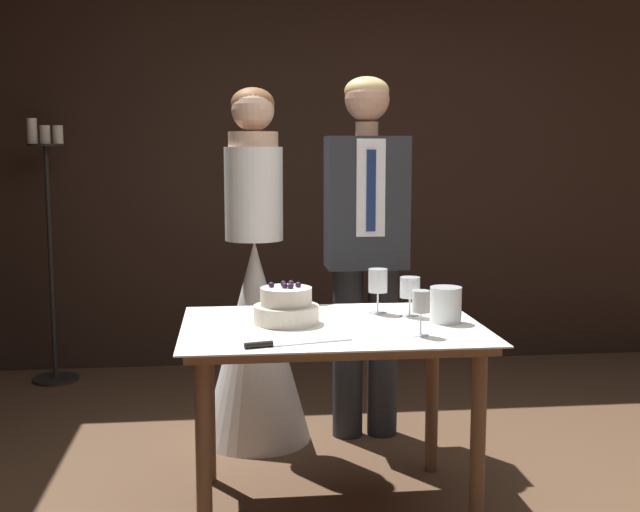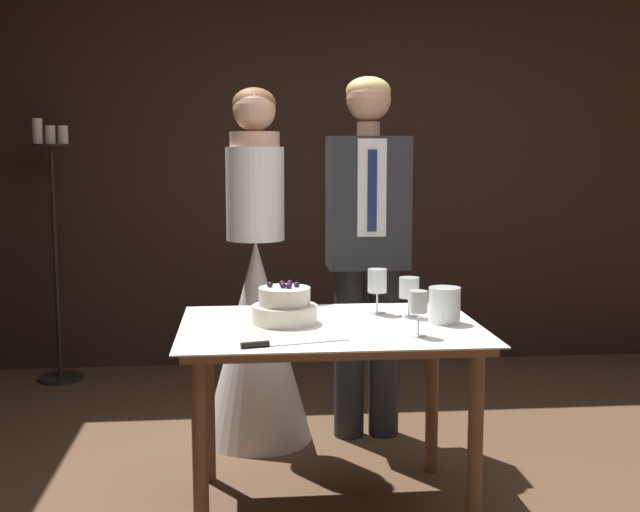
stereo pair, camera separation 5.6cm
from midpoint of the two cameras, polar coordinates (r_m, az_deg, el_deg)
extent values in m
cube|color=black|center=(5.38, -0.01, 7.24)|extent=(4.65, 0.12, 2.80)
cylinder|color=brown|center=(2.91, -8.83, -14.14)|extent=(0.06, 0.06, 0.71)
cylinder|color=brown|center=(3.03, 10.62, -13.30)|extent=(0.06, 0.06, 0.71)
cylinder|color=brown|center=(3.53, -8.38, -10.19)|extent=(0.06, 0.06, 0.71)
cylinder|color=brown|center=(3.63, 7.53, -9.69)|extent=(0.06, 0.06, 0.71)
cube|color=brown|center=(3.13, 0.33, -5.33)|extent=(1.10, 0.78, 0.03)
cube|color=white|center=(3.13, 0.33, -4.96)|extent=(1.16, 0.84, 0.01)
cylinder|color=silver|center=(3.15, -2.92, -4.16)|extent=(0.26, 0.26, 0.07)
cylinder|color=silver|center=(3.14, -2.93, -2.89)|extent=(0.20, 0.20, 0.07)
sphere|color=#2D1933|center=(3.14, -2.07, -2.06)|extent=(0.02, 0.02, 0.02)
sphere|color=#2D1933|center=(3.17, -2.57, -1.95)|extent=(0.02, 0.02, 0.02)
sphere|color=#2D1933|center=(3.16, -3.12, -1.98)|extent=(0.02, 0.02, 0.02)
sphere|color=#2D1933|center=(3.14, -3.98, -2.07)|extent=(0.02, 0.02, 0.02)
sphere|color=#2D1933|center=(3.12, -3.04, -2.13)|extent=(0.02, 0.02, 0.02)
sphere|color=#2D1933|center=(3.11, -2.62, -2.15)|extent=(0.02, 0.02, 0.02)
cube|color=silver|center=(2.84, -1.09, -6.17)|extent=(0.29, 0.09, 0.00)
cylinder|color=black|center=(2.78, -4.97, -6.30)|extent=(0.10, 0.05, 0.02)
cylinder|color=silver|center=(2.97, 6.62, -5.61)|extent=(0.06, 0.06, 0.00)
cylinder|color=silver|center=(2.96, 6.63, -4.78)|extent=(0.01, 0.01, 0.08)
cylinder|color=silver|center=(2.94, 6.66, -3.22)|extent=(0.07, 0.07, 0.08)
cylinder|color=silver|center=(3.30, 5.91, -4.26)|extent=(0.08, 0.08, 0.00)
cylinder|color=silver|center=(3.29, 5.91, -3.59)|extent=(0.01, 0.01, 0.07)
cylinder|color=silver|center=(3.28, 5.93, -2.23)|extent=(0.08, 0.08, 0.08)
cylinder|color=maroon|center=(3.28, 5.93, -2.72)|extent=(0.07, 0.07, 0.03)
cylinder|color=silver|center=(3.35, 3.64, -4.05)|extent=(0.08, 0.08, 0.00)
cylinder|color=silver|center=(3.34, 3.65, -3.30)|extent=(0.01, 0.01, 0.09)
cylinder|color=silver|center=(3.33, 3.66, -1.75)|extent=(0.08, 0.08, 0.10)
cylinder|color=maroon|center=(3.33, 3.66, -2.34)|extent=(0.07, 0.07, 0.03)
cylinder|color=silver|center=(3.19, 8.43, -3.45)|extent=(0.13, 0.13, 0.14)
cylinder|color=silver|center=(3.20, 8.42, -4.13)|extent=(0.06, 0.06, 0.06)
sphere|color=#F9CC4C|center=(3.19, 8.43, -3.36)|extent=(0.02, 0.02, 0.02)
cone|color=white|center=(3.97, -5.02, -6.04)|extent=(0.54, 0.54, 1.00)
cylinder|color=white|center=(3.86, -5.15, 4.42)|extent=(0.28, 0.28, 0.45)
cylinder|color=#DBAD8E|center=(3.86, -5.19, 8.27)|extent=(0.24, 0.24, 0.07)
sphere|color=#DBAD8E|center=(3.86, -5.21, 10.30)|extent=(0.20, 0.20, 0.20)
ellipsoid|color=brown|center=(3.88, -5.23, 10.74)|extent=(0.21, 0.21, 0.15)
cylinder|color=#282B30|center=(4.02, 1.59, -6.87)|extent=(0.15, 0.15, 0.85)
cylinder|color=#282B30|center=(4.05, 4.07, -6.79)|extent=(0.15, 0.15, 0.85)
cube|color=#282B30|center=(3.92, 2.91, 3.82)|extent=(0.39, 0.24, 0.64)
cube|color=white|center=(3.79, 3.22, 4.85)|extent=(0.14, 0.01, 0.46)
cube|color=navy|center=(3.79, 3.23, 4.66)|extent=(0.04, 0.01, 0.38)
cylinder|color=tan|center=(3.91, 2.94, 9.00)|extent=(0.11, 0.11, 0.07)
sphere|color=tan|center=(3.92, 2.95, 11.09)|extent=(0.22, 0.22, 0.22)
ellipsoid|color=#D6B770|center=(3.93, 2.93, 11.63)|extent=(0.22, 0.22, 0.14)
cylinder|color=black|center=(5.33, -18.56, -8.29)|extent=(0.28, 0.28, 0.02)
cylinder|color=black|center=(5.19, -18.89, -0.53)|extent=(0.03, 0.03, 1.43)
cylinder|color=black|center=(5.14, -19.23, 7.47)|extent=(0.22, 0.22, 0.01)
cylinder|color=silver|center=(5.16, -20.09, 8.35)|extent=(0.06, 0.06, 0.15)
cylinder|color=silver|center=(5.14, -19.26, 8.15)|extent=(0.06, 0.06, 0.11)
cylinder|color=silver|center=(5.13, -18.43, 8.19)|extent=(0.06, 0.06, 0.11)
camera|label=1|loc=(0.03, -90.46, -0.06)|focal=45.00mm
camera|label=2|loc=(0.03, 89.54, 0.06)|focal=45.00mm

